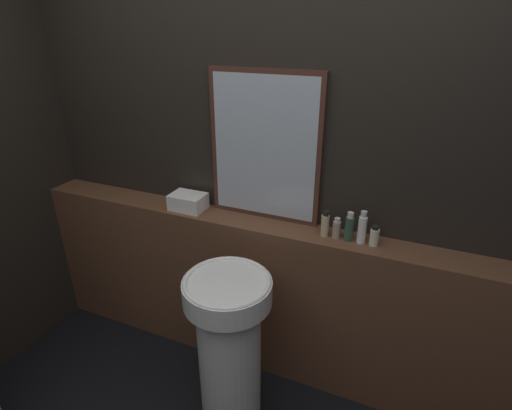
# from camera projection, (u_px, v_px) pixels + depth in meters

# --- Properties ---
(wall_back) EXTENTS (8.00, 0.06, 2.50)m
(wall_back) POSITION_uv_depth(u_px,v_px,m) (275.00, 166.00, 2.14)
(wall_back) COLOR black
(wall_back) RESTS_ON ground_plane
(vanity_counter) EXTENTS (2.93, 0.20, 0.96)m
(vanity_counter) POSITION_uv_depth(u_px,v_px,m) (265.00, 296.00, 2.35)
(vanity_counter) COLOR brown
(vanity_counter) RESTS_ON ground_plane
(pedestal_sink) EXTENTS (0.42, 0.42, 0.89)m
(pedestal_sink) POSITION_uv_depth(u_px,v_px,m) (229.00, 345.00, 1.99)
(pedestal_sink) COLOR white
(pedestal_sink) RESTS_ON ground_plane
(mirror) EXTENTS (0.61, 0.03, 0.79)m
(mirror) POSITION_uv_depth(u_px,v_px,m) (265.00, 148.00, 2.07)
(mirror) COLOR #47281E
(mirror) RESTS_ON vanity_counter
(towel_stack) EXTENTS (0.20, 0.14, 0.09)m
(towel_stack) POSITION_uv_depth(u_px,v_px,m) (188.00, 202.00, 2.30)
(towel_stack) COLOR white
(towel_stack) RESTS_ON vanity_counter
(shampoo_bottle) EXTENTS (0.04, 0.04, 0.14)m
(shampoo_bottle) POSITION_uv_depth(u_px,v_px,m) (325.00, 224.00, 2.01)
(shampoo_bottle) COLOR #C6B284
(shampoo_bottle) RESTS_ON vanity_counter
(conditioner_bottle) EXTENTS (0.04, 0.04, 0.11)m
(conditioner_bottle) POSITION_uv_depth(u_px,v_px,m) (337.00, 229.00, 1.99)
(conditioner_bottle) COLOR gray
(conditioner_bottle) RESTS_ON vanity_counter
(lotion_bottle) EXTENTS (0.04, 0.04, 0.15)m
(lotion_bottle) POSITION_uv_depth(u_px,v_px,m) (349.00, 227.00, 1.96)
(lotion_bottle) COLOR #2D4C3D
(lotion_bottle) RESTS_ON vanity_counter
(body_wash_bottle) EXTENTS (0.04, 0.04, 0.17)m
(body_wash_bottle) POSITION_uv_depth(u_px,v_px,m) (362.00, 228.00, 1.94)
(body_wash_bottle) COLOR white
(body_wash_bottle) RESTS_ON vanity_counter
(hand_soap_bottle) EXTENTS (0.04, 0.04, 0.10)m
(hand_soap_bottle) POSITION_uv_depth(u_px,v_px,m) (374.00, 236.00, 1.93)
(hand_soap_bottle) COLOR beige
(hand_soap_bottle) RESTS_ON vanity_counter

